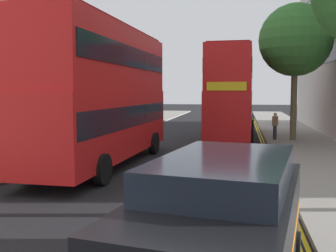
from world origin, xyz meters
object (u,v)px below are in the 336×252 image
at_px(double_decker_bus_away, 103,91).
at_px(pedestrian_far, 275,126).
at_px(taxi_minivan, 221,234).
at_px(double_decker_bus_oncoming, 232,91).

xyz_separation_m(double_decker_bus_away, pedestrian_far, (7.49, 9.13, -2.04)).
distance_m(double_decker_bus_away, pedestrian_far, 11.99).
bearing_deg(double_decker_bus_away, taxi_minivan, -62.20).
relative_size(double_decker_bus_away, taxi_minivan, 2.15).
height_order(taxi_minivan, pedestrian_far, taxi_minivan).
bearing_deg(taxi_minivan, double_decker_bus_away, 117.80).
bearing_deg(double_decker_bus_away, double_decker_bus_oncoming, 64.69).
height_order(double_decker_bus_away, taxi_minivan, double_decker_bus_away).
height_order(double_decker_bus_oncoming, pedestrian_far, double_decker_bus_oncoming).
relative_size(double_decker_bus_oncoming, pedestrian_far, 6.71).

